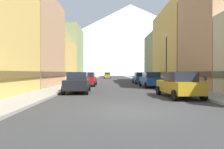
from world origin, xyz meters
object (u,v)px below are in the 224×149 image
trash_bin_right (189,84)px  pedestrian_2 (171,80)px  car_right_0 (179,85)px  streetlamp_right (166,53)px  parking_meter_near (205,83)px  pedestrian_0 (175,80)px  car_right_1 (151,80)px  car_driving_0 (107,75)px  pedestrian_1 (152,78)px  car_left_1 (88,79)px  potted_plant_0 (179,83)px  car_left_0 (78,82)px  car_right_2 (140,78)px

trash_bin_right → pedestrian_2: pedestrian_2 is taller
car_right_0 → streetlamp_right: streetlamp_right is taller
car_right_0 → parking_meter_near: 1.96m
pedestrian_0 → car_right_0: bearing=-107.2°
car_right_1 → streetlamp_right: size_ratio=0.76×
car_driving_0 → trash_bin_right: 41.31m
car_driving_0 → pedestrian_1: bearing=-72.7°
car_left_1 → car_right_1: bearing=-19.4°
car_right_0 → pedestrian_0: size_ratio=2.70×
car_left_1 → car_driving_0: (2.20, 33.17, 0.00)m
car_driving_0 → car_left_1: bearing=-93.8°
trash_bin_right → pedestrian_2: bearing=91.1°
car_right_0 → car_right_1: bearing=90.0°
potted_plant_0 → car_left_0: bearing=-153.2°
pedestrian_2 → parking_meter_near: bearing=-93.1°
car_right_1 → trash_bin_right: bearing=-61.5°
car_right_2 → pedestrian_0: bearing=-74.5°
pedestrian_0 → streetlamp_right: size_ratio=0.28×
pedestrian_2 → streetlamp_right: (-0.90, -1.25, 3.08)m
parking_meter_near → pedestrian_1: size_ratio=0.84×
car_right_1 → car_right_2: bearing=90.0°
car_left_1 → car_right_1: size_ratio=0.99×
car_left_1 → pedestrian_2: 10.33m
car_right_1 → pedestrian_2: size_ratio=2.70×
car_left_0 → car_right_2: 15.35m
car_left_1 → car_driving_0: size_ratio=1.00×
car_left_1 → pedestrian_0: 10.80m
car_right_2 → pedestrian_2: size_ratio=2.68×
parking_meter_near → car_right_0: bearing=-175.6°
car_right_1 → parking_meter_near: (1.95, -9.03, 0.11)m
car_right_1 → parking_meter_near: 9.24m
streetlamp_right → car_right_0: bearing=-100.7°
car_left_0 → car_driving_0: 41.69m
car_driving_0 → streetlamp_right: size_ratio=0.75×
car_right_0 → car_driving_0: (-5.40, 45.03, 0.00)m
car_left_0 → car_left_1: bearing=90.0°
car_left_0 → car_left_1: 8.46m
car_left_0 → streetlamp_right: streetlamp_right is taller
potted_plant_0 → car_right_1: bearing=174.2°
car_driving_0 → car_right_2: bearing=-79.2°
trash_bin_right → pedestrian_2: size_ratio=0.60×
car_left_1 → pedestrian_1: car_left_1 is taller
pedestrian_0 → potted_plant_0: bearing=51.5°
parking_meter_near → trash_bin_right: bearing=82.1°
car_right_2 → car_driving_0: bearing=100.8°
potted_plant_0 → pedestrian_1: bearing=93.9°
potted_plant_0 → parking_meter_near: bearing=-98.2°
pedestrian_0 → car_driving_0: bearing=101.9°
car_right_0 → car_left_1: bearing=122.7°
trash_bin_right → car_left_1: bearing=144.0°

